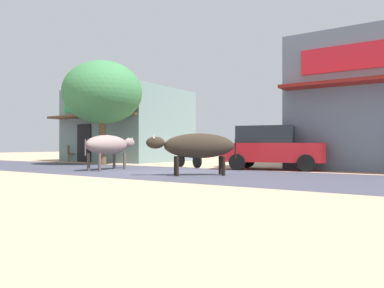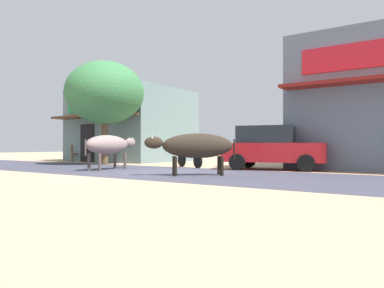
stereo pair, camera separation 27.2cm
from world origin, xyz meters
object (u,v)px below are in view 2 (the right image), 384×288
at_px(roadside_tree, 105,93).
at_px(parked_hatchback_car, 272,147).
at_px(cow_near_brown, 109,145).
at_px(parked_motorcycle, 190,156).
at_px(cow_far_dark, 196,146).
at_px(cafe_chair_near_tree, 75,152).

distance_m(roadside_tree, parked_hatchback_car, 8.64).
bearing_deg(cow_near_brown, parked_hatchback_car, 36.25).
height_order(parked_motorcycle, cow_far_dark, cow_far_dark).
bearing_deg(cafe_chair_near_tree, parked_hatchback_car, -2.20).
height_order(roadside_tree, parked_hatchback_car, roadside_tree).
distance_m(roadside_tree, cow_near_brown, 4.90).
xyz_separation_m(parked_hatchback_car, cafe_chair_near_tree, (-12.25, 0.47, -0.33)).
xyz_separation_m(cow_near_brown, cow_far_dark, (4.16, -0.33, -0.04)).
height_order(parked_motorcycle, cow_near_brown, cow_near_brown).
bearing_deg(parked_hatchback_car, cow_near_brown, -143.75).
xyz_separation_m(parked_motorcycle, cafe_chair_near_tree, (-8.86, 1.07, 0.05)).
xyz_separation_m(parked_hatchback_car, cow_far_dark, (-0.81, -3.97, 0.05)).
bearing_deg(parked_hatchback_car, roadside_tree, -173.41).
xyz_separation_m(parked_motorcycle, cow_far_dark, (2.58, -3.37, 0.43)).
xyz_separation_m(roadside_tree, parked_hatchback_car, (8.19, 0.95, -2.61)).
distance_m(cow_near_brown, cow_far_dark, 4.17).
relative_size(roadside_tree, parked_hatchback_car, 1.23).
height_order(cow_near_brown, cafe_chair_near_tree, cow_near_brown).
height_order(parked_hatchback_car, cow_far_dark, parked_hatchback_car).
bearing_deg(cow_near_brown, parked_motorcycle, 62.59).
distance_m(roadside_tree, cow_far_dark, 8.37).
relative_size(parked_motorcycle, cafe_chair_near_tree, 1.87).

